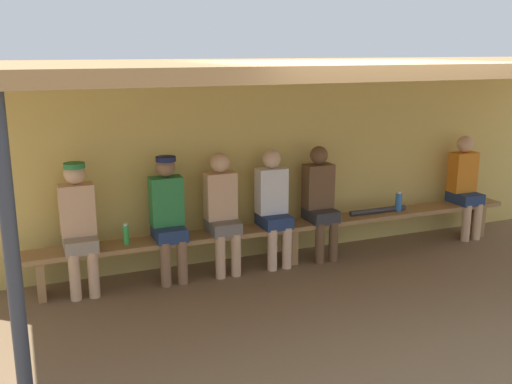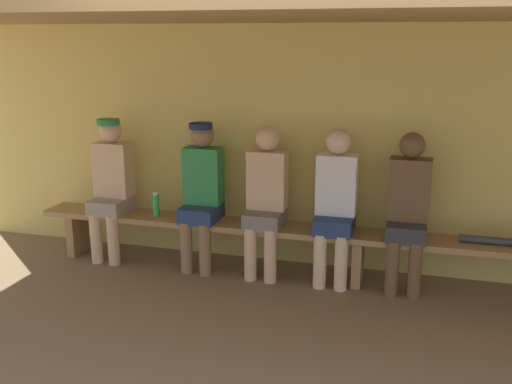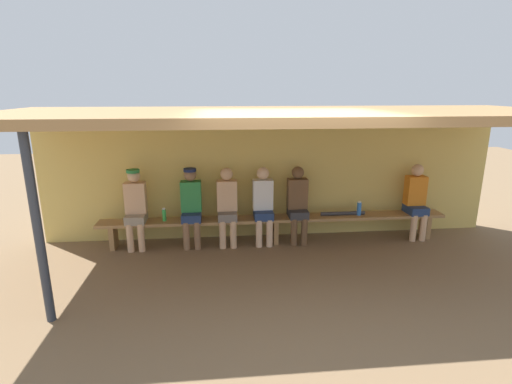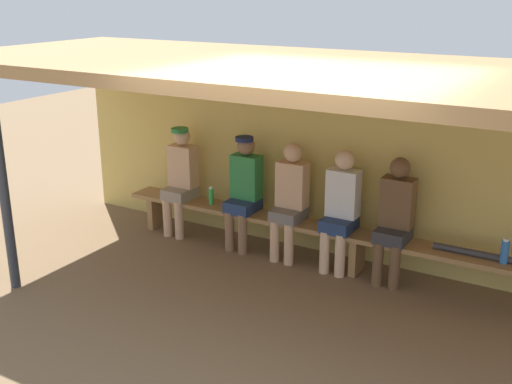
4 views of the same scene
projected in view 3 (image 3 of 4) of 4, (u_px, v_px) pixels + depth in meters
The scene contains 14 objects.
ground_plane at pixel (291, 285), 5.30m from camera, with size 24.00×24.00×0.00m, color brown.
back_wall at pixel (272, 176), 6.94m from camera, with size 8.00×0.20×2.20m, color #D8BC60.
dugout_roof at pixel (286, 115), 5.39m from camera, with size 8.00×2.80×0.12m, color #9E7547.
support_post at pixel (38, 231), 4.22m from camera, with size 0.10×0.10×2.20m, color #2D333D.
bench at pixel (275, 221), 6.69m from camera, with size 6.00×0.36×0.46m.
player_rightmost at pixel (263, 203), 6.59m from camera, with size 0.34×0.42×1.34m.
player_in_blue at pixel (191, 204), 6.47m from camera, with size 0.34×0.42×1.34m.
player_shirtless_tan at pixel (416, 198), 6.85m from camera, with size 0.34×0.42×1.34m.
player_middle at pixel (227, 204), 6.53m from camera, with size 0.34×0.42×1.34m.
player_with_sunglasses at pixel (298, 202), 6.65m from camera, with size 0.34×0.42×1.34m.
player_near_post at pixel (135, 205), 6.39m from camera, with size 0.34×0.42×1.34m.
water_bottle_green at pixel (359, 208), 6.77m from camera, with size 0.08×0.08×0.25m.
water_bottle_blue at pixel (164, 215), 6.46m from camera, with size 0.06×0.06×0.22m.
baseball_bat at pixel (343, 213), 6.78m from camera, with size 0.07×0.07×0.79m, color #333338.
Camera 3 is at (-0.95, -4.72, 2.61)m, focal length 27.06 mm.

